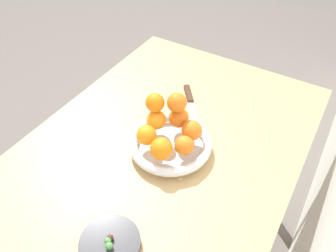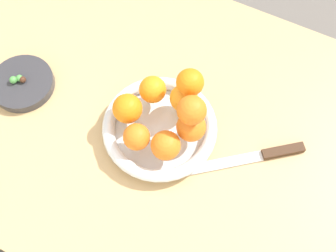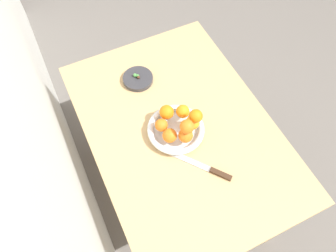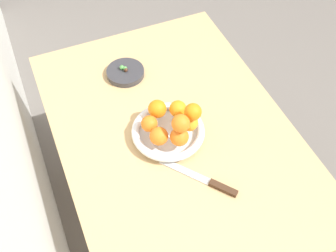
# 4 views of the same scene
# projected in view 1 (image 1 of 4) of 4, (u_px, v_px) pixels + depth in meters

# --- Properties ---
(dining_table) EXTENTS (1.10, 0.76, 0.74)m
(dining_table) POSITION_uv_depth(u_px,v_px,m) (161.00, 167.00, 1.03)
(dining_table) COLOR tan
(dining_table) RESTS_ON ground_plane
(fruit_bowl) EXTENTS (0.24, 0.24, 0.04)m
(fruit_bowl) POSITION_uv_depth(u_px,v_px,m) (170.00, 144.00, 0.95)
(fruit_bowl) COLOR silver
(fruit_bowl) RESTS_ON dining_table
(candy_dish) EXTENTS (0.14, 0.14, 0.02)m
(candy_dish) POSITION_uv_depth(u_px,v_px,m) (110.00, 244.00, 0.74)
(candy_dish) COLOR #333338
(candy_dish) RESTS_ON dining_table
(orange_0) EXTENTS (0.06, 0.06, 0.06)m
(orange_0) POSITION_uv_depth(u_px,v_px,m) (161.00, 149.00, 0.87)
(orange_0) COLOR orange
(orange_0) RESTS_ON fruit_bowl
(orange_1) EXTENTS (0.05, 0.05, 0.05)m
(orange_1) POSITION_uv_depth(u_px,v_px,m) (184.00, 146.00, 0.88)
(orange_1) COLOR orange
(orange_1) RESTS_ON fruit_bowl
(orange_2) EXTENTS (0.06, 0.06, 0.06)m
(orange_2) POSITION_uv_depth(u_px,v_px,m) (192.00, 130.00, 0.92)
(orange_2) COLOR orange
(orange_2) RESTS_ON fruit_bowl
(orange_3) EXTENTS (0.06, 0.06, 0.06)m
(orange_3) POSITION_uv_depth(u_px,v_px,m) (179.00, 118.00, 0.96)
(orange_3) COLOR orange
(orange_3) RESTS_ON fruit_bowl
(orange_4) EXTENTS (0.06, 0.06, 0.06)m
(orange_4) POSITION_uv_depth(u_px,v_px,m) (156.00, 120.00, 0.95)
(orange_4) COLOR orange
(orange_4) RESTS_ON fruit_bowl
(orange_5) EXTENTS (0.06, 0.06, 0.06)m
(orange_5) POSITION_uv_depth(u_px,v_px,m) (146.00, 135.00, 0.91)
(orange_5) COLOR orange
(orange_5) RESTS_ON fruit_bowl
(orange_6) EXTENTS (0.06, 0.06, 0.06)m
(orange_6) POSITION_uv_depth(u_px,v_px,m) (177.00, 103.00, 0.92)
(orange_6) COLOR orange
(orange_6) RESTS_ON orange_3
(orange_7) EXTENTS (0.06, 0.06, 0.06)m
(orange_7) POSITION_uv_depth(u_px,v_px,m) (155.00, 103.00, 0.92)
(orange_7) COLOR orange
(orange_7) RESTS_ON orange_4
(candy_ball_0) EXTENTS (0.01, 0.01, 0.01)m
(candy_ball_0) POSITION_uv_depth(u_px,v_px,m) (108.00, 240.00, 0.73)
(candy_ball_0) COLOR #472819
(candy_ball_0) RESTS_ON candy_dish
(candy_ball_1) EXTENTS (0.02, 0.02, 0.02)m
(candy_ball_1) POSITION_uv_depth(u_px,v_px,m) (108.00, 241.00, 0.73)
(candy_ball_1) COLOR #4C9947
(candy_ball_1) RESTS_ON candy_dish
(candy_ball_2) EXTENTS (0.01, 0.01, 0.01)m
(candy_ball_2) POSITION_uv_depth(u_px,v_px,m) (110.00, 238.00, 0.73)
(candy_ball_2) COLOR #472819
(candy_ball_2) RESTS_ON candy_dish
(candy_ball_3) EXTENTS (0.02, 0.02, 0.02)m
(candy_ball_3) POSITION_uv_depth(u_px,v_px,m) (109.00, 246.00, 0.72)
(candy_ball_3) COLOR #4C9947
(candy_ball_3) RESTS_ON candy_dish
(knife) EXTENTS (0.22, 0.18, 0.01)m
(knife) POSITION_uv_depth(u_px,v_px,m) (192.00, 106.00, 1.10)
(knife) COLOR #3F2819
(knife) RESTS_ON dining_table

